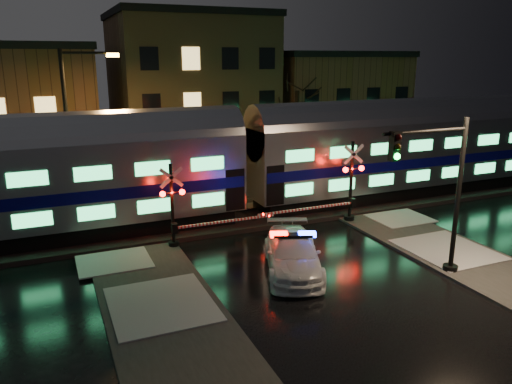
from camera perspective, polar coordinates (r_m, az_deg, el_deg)
ground at (r=22.87m, az=3.69°, el=-6.71°), size 120.00×120.00×0.00m
ballast at (r=27.11m, az=-1.07°, el=-2.86°), size 90.00×4.20×0.24m
sidewalk_left at (r=15.75m, az=-8.24°, el=-17.49°), size 4.00×20.00×0.12m
sidewalk_right at (r=22.35m, az=26.33°, el=-8.72°), size 4.00×20.00×0.12m
building_mid at (r=43.10m, az=-7.55°, el=11.39°), size 12.00×11.00×11.50m
building_right at (r=47.95m, az=8.03°, el=9.94°), size 12.00×10.00×8.50m
train at (r=26.24m, az=-1.35°, el=3.90°), size 51.00×3.12×5.92m
police_car at (r=20.53m, az=4.21°, el=-7.04°), size 3.89×5.67×1.69m
crossing_signal_right at (r=26.37m, az=10.23°, el=0.18°), size 6.12×0.67×4.33m
crossing_signal_left at (r=22.92m, az=-8.59°, el=-2.47°), size 5.58×0.65×3.95m
traffic_light at (r=20.35m, az=20.23°, el=-0.44°), size 4.09×0.72×6.33m
streetlight at (r=28.13m, az=-20.16°, el=7.41°), size 2.99×0.31×8.94m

